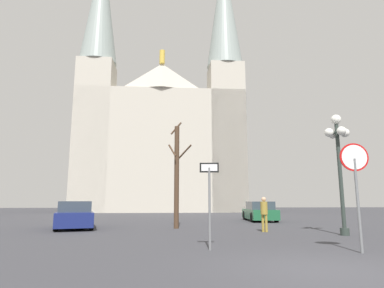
% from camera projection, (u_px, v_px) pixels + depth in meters
% --- Properties ---
extents(ground_plane, '(120.00, 120.00, 0.00)m').
position_uv_depth(ground_plane, '(327.00, 271.00, 6.58)').
color(ground_plane, '#38383D').
extents(cathedral, '(21.57, 14.31, 36.95)m').
position_uv_depth(cathedral, '(162.00, 134.00, 44.80)').
color(cathedral, '#BCB5A5').
rests_on(cathedral, ground).
extents(stop_sign, '(0.80, 0.14, 3.02)m').
position_uv_depth(stop_sign, '(355.00, 175.00, 9.12)').
color(stop_sign, slate).
rests_on(stop_sign, ground).
extents(one_way_arrow_sign, '(0.57, 0.10, 2.52)m').
position_uv_depth(one_way_arrow_sign, '(209.00, 194.00, 9.55)').
color(one_way_arrow_sign, slate).
rests_on(one_way_arrow_sign, ground).
extents(street_lamp, '(1.09, 1.09, 5.07)m').
position_uv_depth(street_lamp, '(338.00, 150.00, 13.81)').
color(street_lamp, '#2D3833').
rests_on(street_lamp, ground).
extents(bare_tree, '(1.29, 1.29, 5.64)m').
position_uv_depth(bare_tree, '(177.00, 174.00, 16.99)').
color(bare_tree, '#473323').
rests_on(bare_tree, ground).
extents(parked_car_near_navy, '(2.76, 4.57, 1.37)m').
position_uv_depth(parked_car_near_navy, '(74.00, 215.00, 16.78)').
color(parked_car_near_navy, navy).
rests_on(parked_car_near_navy, ground).
extents(parked_car_far_green, '(1.99, 4.34, 1.34)m').
position_uv_depth(parked_car_far_green, '(260.00, 212.00, 22.66)').
color(parked_car_far_green, '#1E5B38').
rests_on(parked_car_far_green, ground).
extents(pedestrian_walking, '(0.32, 0.32, 1.57)m').
position_uv_depth(pedestrian_walking, '(264.00, 211.00, 14.83)').
color(pedestrian_walking, olive).
rests_on(pedestrian_walking, ground).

